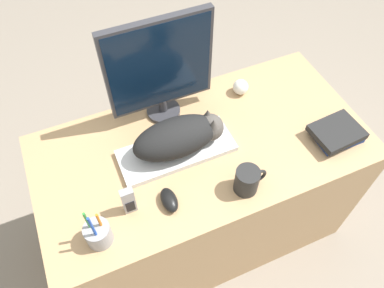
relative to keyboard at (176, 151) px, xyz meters
The scene contains 11 objects.
ground_plane 0.85m from the keyboard, 72.72° to the right, with size 12.00×12.00×0.00m, color gray.
desk 0.41m from the keyboard, ahead, with size 1.36×0.69×0.75m.
keyboard is the anchor object (origin of this frame).
cat 0.09m from the keyboard, ahead, with size 0.37×0.16×0.14m.
monitor 0.33m from the keyboard, 82.48° to the left, with size 0.43×0.14×0.47m.
computer_mouse 0.23m from the keyboard, 118.54° to the right, with size 0.06×0.10×0.04m.
coffee_mug 0.31m from the keyboard, 55.05° to the right, with size 0.13×0.09×0.11m.
pen_cup 0.44m from the keyboard, 147.82° to the right, with size 0.09×0.09×0.20m.
baseball 0.43m from the keyboard, 26.71° to the left, with size 0.07×0.07×0.07m.
phone 0.30m from the keyboard, 145.51° to the right, with size 0.05×0.03×0.13m.
book_stack 0.65m from the keyboard, 17.19° to the right, with size 0.20×0.17×0.06m.
Camera 1 is at (-0.40, -0.46, 1.97)m, focal length 35.00 mm.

